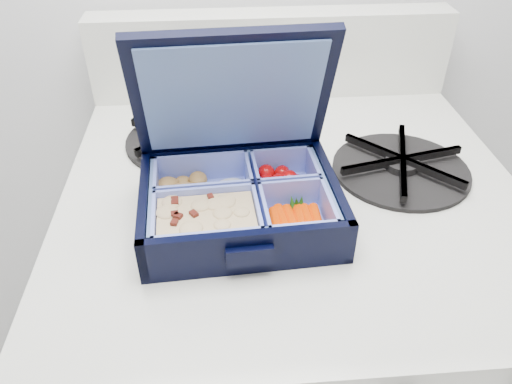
{
  "coord_description": "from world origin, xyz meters",
  "views": [
    {
      "loc": [
        -0.08,
        1.14,
        1.28
      ],
      "look_at": [
        -0.05,
        1.61,
        0.93
      ],
      "focal_mm": 35.0,
      "sensor_mm": 36.0,
      "label": 1
    }
  ],
  "objects_px": {
    "burner_grate": "(402,163)",
    "fork": "(283,165)",
    "stove": "(281,375)",
    "bento_box": "(240,203)"
  },
  "relations": [
    {
      "from": "bento_box",
      "to": "burner_grate",
      "type": "bearing_deg",
      "value": 18.06
    },
    {
      "from": "fork",
      "to": "bento_box",
      "type": "bearing_deg",
      "value": -110.1
    },
    {
      "from": "burner_grate",
      "to": "fork",
      "type": "xyz_separation_m",
      "value": [
        -0.16,
        0.02,
        -0.01
      ]
    },
    {
      "from": "stove",
      "to": "bento_box",
      "type": "xyz_separation_m",
      "value": [
        -0.07,
        -0.08,
        0.48
      ]
    },
    {
      "from": "burner_grate",
      "to": "fork",
      "type": "relative_size",
      "value": 1.0
    },
    {
      "from": "bento_box",
      "to": "burner_grate",
      "type": "xyz_separation_m",
      "value": [
        0.22,
        0.09,
        -0.01
      ]
    },
    {
      "from": "bento_box",
      "to": "fork",
      "type": "height_order",
      "value": "bento_box"
    },
    {
      "from": "stove",
      "to": "bento_box",
      "type": "relative_size",
      "value": 3.96
    },
    {
      "from": "stove",
      "to": "bento_box",
      "type": "distance_m",
      "value": 0.49
    },
    {
      "from": "stove",
      "to": "fork",
      "type": "relative_size",
      "value": 4.84
    }
  ]
}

